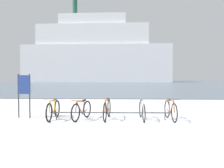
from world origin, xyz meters
name	(u,v)px	position (x,y,z in m)	size (l,w,h in m)	color
ground	(122,83)	(0.00, 53.90, -0.04)	(80.00, 132.00, 0.08)	white
bike_rack	(110,113)	(-0.76, 1.98, 0.27)	(4.59, 0.14, 0.31)	#4C5156
bicycle_0	(53,110)	(-2.96, 2.02, 0.36)	(0.46, 1.71, 0.81)	black
bicycle_1	(82,110)	(-1.86, 2.03, 0.36)	(0.60, 1.60, 0.79)	black
bicycle_2	(107,109)	(-0.89, 2.10, 0.38)	(0.46, 1.78, 0.84)	black
bicycle_3	(142,111)	(0.45, 2.06, 0.36)	(0.46, 1.68, 0.78)	black
bicycle_4	(170,110)	(1.53, 2.05, 0.38)	(0.46, 1.67, 0.83)	black
info_sign	(24,89)	(-4.22, 2.28, 1.18)	(0.55, 0.13, 1.76)	#33383D
ferry_ship	(95,54)	(-8.83, 66.45, 9.15)	(47.98, 9.62, 27.29)	white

